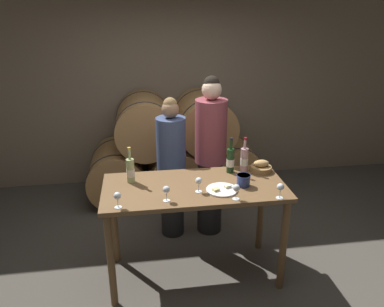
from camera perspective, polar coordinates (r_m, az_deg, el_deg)
The scene contains 17 objects.
ground_plane at distance 3.88m, azimuth 0.34°, elevation -17.67°, with size 10.00×10.00×0.00m, color #4C473F.
stone_wall_back at distance 5.39m, azimuth -3.47°, elevation 12.32°, with size 10.00×0.12×3.20m.
barrel_stack at distance 5.07m, azimuth -2.63°, elevation 0.38°, with size 2.32×0.94×1.40m.
tasting_table at distance 3.42m, azimuth 0.37°, elevation -6.88°, with size 1.64×0.75×0.96m.
person_left at distance 4.08m, azimuth -3.14°, elevation -2.24°, with size 0.32×0.32×1.59m.
person_right at distance 4.09m, azimuth 2.82°, elevation -0.43°, with size 0.34×0.34×1.80m.
wine_bottle_red at distance 3.60m, azimuth 5.88°, elevation -1.05°, with size 0.08×0.08×0.35m.
wine_bottle_white at distance 3.42m, azimuth -9.36°, elevation -2.56°, with size 0.08×0.08×0.34m.
wine_bottle_rose at distance 3.65m, azimuth 7.96°, elevation -0.89°, with size 0.08×0.08×0.34m.
blue_crock at distance 3.37m, azimuth 7.84°, elevation -3.99°, with size 0.13×0.13×0.11m.
bread_basket at distance 3.69m, azimuth 10.47°, elevation -2.05°, with size 0.20×0.20×0.12m.
cheese_plate at distance 3.28m, azimuth 4.57°, elevation -5.51°, with size 0.27×0.27×0.04m.
wine_glass_far_left at distance 3.02m, azimuth -11.30°, elevation -6.46°, with size 0.06×0.06×0.14m.
wine_glass_left at distance 3.07m, azimuth -3.94°, elevation -5.61°, with size 0.06×0.06×0.14m.
wine_glass_center at distance 3.21m, azimuth 1.03°, elevation -4.30°, with size 0.06×0.06×0.14m.
wine_glass_right at distance 3.11m, azimuth 6.77°, elevation -5.33°, with size 0.06×0.06×0.14m.
wine_glass_far_right at distance 3.19m, azimuth 13.32°, elevation -5.08°, with size 0.06×0.06×0.14m.
Camera 1 is at (-0.46, -2.98, 2.45)m, focal length 35.00 mm.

